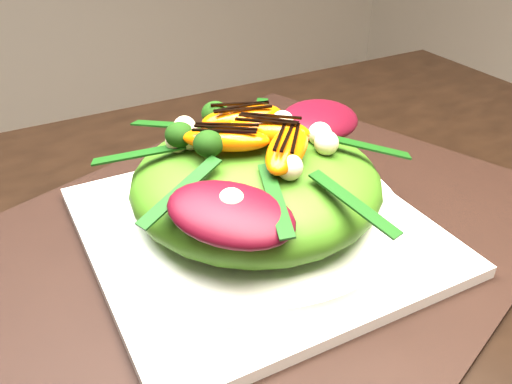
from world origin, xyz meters
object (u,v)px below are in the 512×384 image
plate_base (256,229)px  lettuce_mound (256,183)px  orange_segment (251,132)px  placemat (256,236)px  salad_bowl (256,215)px

plate_base → lettuce_mound: lettuce_mound is taller
lettuce_mound → orange_segment: orange_segment is taller
placemat → plate_base: plate_base is taller
salad_bowl → orange_segment: 0.08m
placemat → orange_segment: bearing=100.4°
plate_base → orange_segment: 0.09m
salad_bowl → lettuce_mound: bearing=90.0°
plate_base → lettuce_mound: size_ratio=1.34×
placemat → lettuce_mound: bearing=90.0°
plate_base → lettuce_mound: 0.05m
plate_base → orange_segment: (-0.00, 0.01, 0.09)m
orange_segment → placemat: bearing=-79.6°
salad_bowl → plate_base: bearing=90.0°
placemat → salad_bowl: 0.02m
placemat → salad_bowl: size_ratio=2.13×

